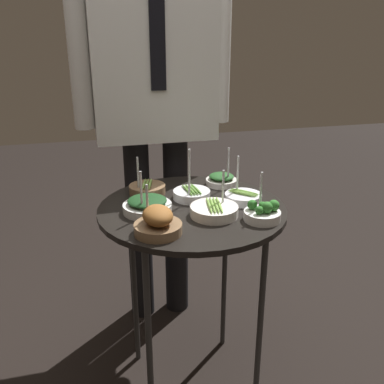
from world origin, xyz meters
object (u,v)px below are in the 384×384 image
bowl_asparagus_near_rim (192,194)px  bowl_spinach_center (221,180)px  bowl_roast_mid_left (158,222)px  bowl_asparagus_back_right (214,210)px  serving_cart (192,224)px  waiter_figure (153,78)px  bowl_broccoli_far_rim (263,213)px  bowl_asparagus_front_center (243,197)px  bowl_spinach_front_left (147,205)px  bowl_asparagus_mid_right (147,189)px

bowl_asparagus_near_rim → bowl_spinach_center: bowl_asparagus_near_rim is taller
bowl_roast_mid_left → bowl_asparagus_back_right: same height
serving_cart → waiter_figure: 0.65m
bowl_spinach_center → bowl_broccoli_far_rim: 0.33m
bowl_asparagus_front_center → bowl_broccoli_far_rim: size_ratio=1.05×
bowl_asparagus_front_center → bowl_spinach_front_left: bowl_asparagus_front_center is taller
bowl_asparagus_front_center → bowl_roast_mid_left: bowl_asparagus_front_center is taller
bowl_asparagus_mid_right → bowl_roast_mid_left: (-0.02, -0.32, 0.02)m
bowl_roast_mid_left → bowl_asparagus_near_rim: bearing=56.0°
serving_cart → bowl_asparagus_back_right: (0.05, -0.09, 0.08)m
bowl_asparagus_mid_right → bowl_asparagus_back_right: 0.29m
bowl_asparagus_near_rim → bowl_roast_mid_left: bowl_asparagus_near_rim is taller
bowl_spinach_front_left → bowl_asparagus_mid_right: bearing=81.5°
bowl_spinach_center → waiter_figure: bearing=120.6°
serving_cart → bowl_spinach_center: size_ratio=5.02×
bowl_asparagus_near_rim → bowl_broccoli_far_rim: bearing=-53.7°
bowl_asparagus_mid_right → bowl_asparagus_near_rim: bowl_asparagus_near_rim is taller
serving_cart → bowl_asparagus_mid_right: size_ratio=5.32×
bowl_broccoli_far_rim → waiter_figure: bearing=108.2°
serving_cart → bowl_roast_mid_left: bowl_roast_mid_left is taller
serving_cart → bowl_roast_mid_left: bearing=-130.6°
bowl_roast_mid_left → bowl_asparagus_front_center: bearing=27.7°
bowl_asparagus_back_right → waiter_figure: 0.67m
bowl_broccoli_far_rim → bowl_asparagus_back_right: bearing=152.7°
waiter_figure → bowl_spinach_front_left: bearing=-102.8°
bowl_asparagus_mid_right → bowl_spinach_front_left: bowl_spinach_front_left is taller
bowl_spinach_center → bowl_asparagus_back_right: bearing=-112.5°
bowl_asparagus_front_center → bowl_roast_mid_left: bearing=-152.3°
bowl_broccoli_far_rim → bowl_spinach_center: bearing=94.1°
bowl_asparagus_near_rim → bowl_asparagus_front_center: 0.17m
bowl_asparagus_near_rim → bowl_asparagus_back_right: 0.16m
bowl_asparagus_mid_right → bowl_broccoli_far_rim: (0.30, -0.31, 0.01)m
bowl_asparagus_near_rim → bowl_broccoli_far_rim: 0.28m
bowl_asparagus_back_right → serving_cart: bearing=119.0°
bowl_asparagus_near_rim → bowl_broccoli_far_rim: bowl_asparagus_near_rim is taller
bowl_spinach_center → serving_cart: bearing=-132.1°
serving_cart → bowl_asparagus_near_rim: bearing=76.6°
serving_cart → bowl_spinach_front_left: size_ratio=4.78×
bowl_spinach_front_left → bowl_spinach_center: (0.30, 0.18, -0.00)m
bowl_asparagus_near_rim → waiter_figure: 0.54m
bowl_asparagus_front_center → bowl_asparagus_mid_right: bearing=153.3°
bowl_asparagus_back_right → bowl_broccoli_far_rim: size_ratio=1.04×
serving_cart → bowl_spinach_center: (0.16, 0.17, 0.08)m
bowl_asparagus_near_rim → bowl_asparagus_back_right: bearing=-78.2°
bowl_spinach_center → bowl_roast_mid_left: bearing=-131.4°
bowl_asparagus_front_center → bowl_broccoli_far_rim: bowl_asparagus_front_center is taller
bowl_roast_mid_left → bowl_spinach_center: bearing=48.6°
waiter_figure → bowl_roast_mid_left: bearing=-99.3°
bowl_asparagus_mid_right → bowl_broccoli_far_rim: 0.43m
serving_cart → bowl_asparagus_near_rim: bowl_asparagus_near_rim is taller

